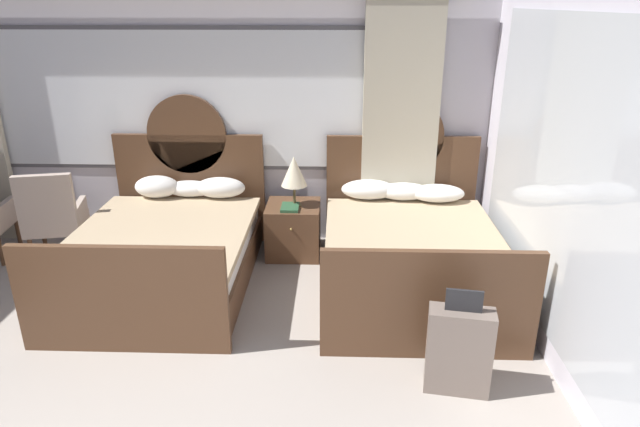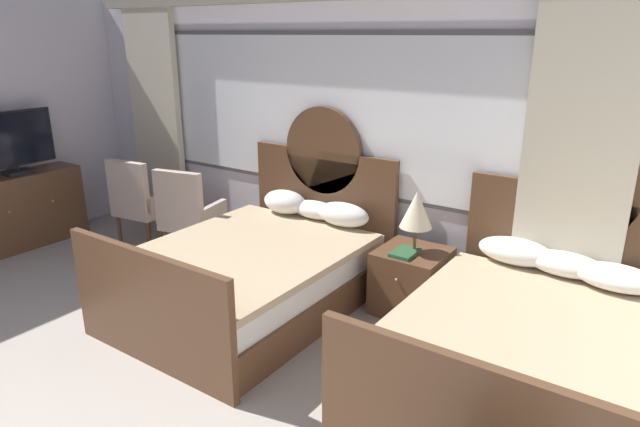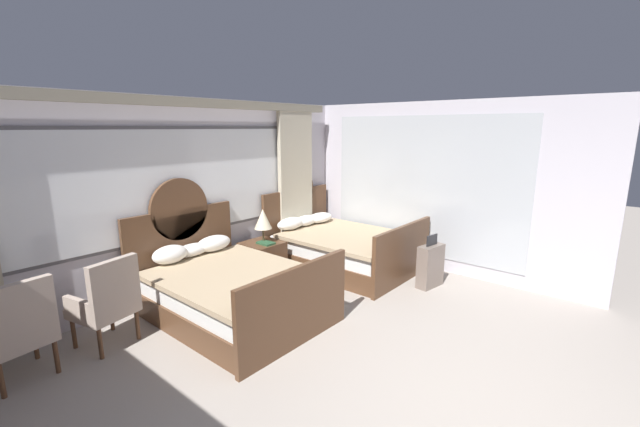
% 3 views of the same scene
% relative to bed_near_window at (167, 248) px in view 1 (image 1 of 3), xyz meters
% --- Properties ---
extents(wall_back_window, '(6.53, 0.22, 2.70)m').
position_rel_bed_near_window_xyz_m(wall_back_window, '(-0.06, 1.09, 1.07)').
color(wall_back_window, silver).
rests_on(wall_back_window, ground_plane).
extents(wall_right_mirror, '(0.08, 4.72, 2.70)m').
position_rel_bed_near_window_xyz_m(wall_right_mirror, '(3.23, -1.25, 1.01)').
color(wall_right_mirror, silver).
rests_on(wall_right_mirror, ground_plane).
extents(bed_near_window, '(1.62, 2.22, 1.64)m').
position_rel_bed_near_window_xyz_m(bed_near_window, '(0.00, 0.00, 0.00)').
color(bed_near_window, brown).
rests_on(bed_near_window, ground_plane).
extents(bed_near_mirror, '(1.62, 2.22, 1.64)m').
position_rel_bed_near_window_xyz_m(bed_near_mirror, '(2.30, 0.00, 0.00)').
color(bed_near_mirror, brown).
rests_on(bed_near_mirror, ground_plane).
extents(nightstand_between_beds, '(0.56, 0.58, 0.55)m').
position_rel_bed_near_window_xyz_m(nightstand_between_beds, '(1.15, 0.67, -0.07)').
color(nightstand_between_beds, brown).
rests_on(nightstand_between_beds, ground_plane).
extents(table_lamp_on_nightstand, '(0.27, 0.27, 0.53)m').
position_rel_bed_near_window_xyz_m(table_lamp_on_nightstand, '(1.17, 0.65, 0.57)').
color(table_lamp_on_nightstand, brown).
rests_on(table_lamp_on_nightstand, nightstand_between_beds).
extents(book_on_nightstand, '(0.18, 0.26, 0.03)m').
position_rel_bed_near_window_xyz_m(book_on_nightstand, '(1.13, 0.56, 0.22)').
color(book_on_nightstand, '#285133').
rests_on(book_on_nightstand, nightstand_between_beds).
extents(armchair_by_window_left, '(0.64, 0.64, 0.99)m').
position_rel_bed_near_window_xyz_m(armchair_by_window_left, '(-1.27, 0.38, 0.18)').
color(armchair_by_window_left, '#B29E8E').
rests_on(armchair_by_window_left, ground_plane).
extents(suitcase_on_floor, '(0.46, 0.25, 0.78)m').
position_rel_bed_near_window_xyz_m(suitcase_on_floor, '(2.46, -1.52, -0.03)').
color(suitcase_on_floor, '#75665B').
rests_on(suitcase_on_floor, ground_plane).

